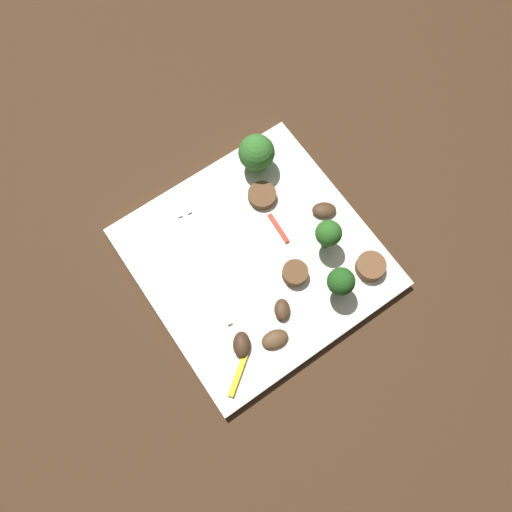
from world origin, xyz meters
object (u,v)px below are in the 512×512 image
at_px(sausage_slice_2, 295,273).
at_px(broccoli_floret_0, 257,153).
at_px(sausage_slice_0, 262,195).
at_px(broccoli_floret_1, 341,282).
at_px(pepper_strip_0, 278,228).
at_px(broccoli_floret_2, 328,234).
at_px(fork, 197,244).
at_px(sausage_slice_1, 370,266).
at_px(mushroom_2, 275,339).
at_px(mushroom_3, 282,310).
at_px(mushroom_0, 242,345).
at_px(pepper_strip_1, 238,375).
at_px(plate, 256,258).
at_px(mushroom_1, 324,210).

bearing_deg(sausage_slice_2, broccoli_floret_0, -17.52).
bearing_deg(sausage_slice_0, broccoli_floret_1, -178.89).
xyz_separation_m(broccoli_floret_0, pepper_strip_0, (-0.08, 0.03, -0.03)).
relative_size(broccoli_floret_2, sausage_slice_2, 1.76).
relative_size(fork, broccoli_floret_1, 3.42).
bearing_deg(sausage_slice_0, sausage_slice_1, -160.79).
bearing_deg(mushroom_2, broccoli_floret_0, -29.44).
xyz_separation_m(fork, broccoli_floret_0, (0.05, -0.12, 0.03)).
xyz_separation_m(broccoli_floret_0, mushroom_3, (-0.17, 0.08, -0.03)).
height_order(broccoli_floret_2, mushroom_0, broccoli_floret_2).
bearing_deg(sausage_slice_2, broccoli_floret_1, -145.95).
bearing_deg(sausage_slice_0, pepper_strip_1, 138.06).
bearing_deg(pepper_strip_0, fork, 67.27).
relative_size(broccoli_floret_0, pepper_strip_0, 1.32).
bearing_deg(plate, sausage_slice_2, -152.18).
relative_size(sausage_slice_1, mushroom_0, 1.17).
relative_size(plate, broccoli_floret_0, 4.85).
bearing_deg(sausage_slice_1, pepper_strip_0, 30.13).
distance_m(fork, sausage_slice_1, 0.20).
height_order(mushroom_2, pepper_strip_0, mushroom_2).
bearing_deg(mushroom_1, plate, 89.66).
height_order(sausage_slice_0, sausage_slice_2, sausage_slice_2).
relative_size(sausage_slice_1, mushroom_1, 1.18).
bearing_deg(broccoli_floret_1, broccoli_floret_2, -23.47).
height_order(plate, mushroom_1, mushroom_1).
bearing_deg(mushroom_1, sausage_slice_0, 40.56).
bearing_deg(mushroom_3, mushroom_1, -58.14).
bearing_deg(fork, pepper_strip_1, 175.21).
height_order(sausage_slice_0, mushroom_1, same).
xyz_separation_m(broccoli_floret_1, broccoli_floret_2, (0.05, -0.02, 0.00)).
relative_size(sausage_slice_1, pepper_strip_0, 0.83).
distance_m(mushroom_0, mushroom_3, 0.06).
bearing_deg(mushroom_0, broccoli_floret_2, -73.84).
distance_m(broccoli_floret_0, pepper_strip_0, 0.09).
distance_m(sausage_slice_0, sausage_slice_2, 0.11).
xyz_separation_m(fork, pepper_strip_0, (-0.04, -0.09, 0.00)).
xyz_separation_m(fork, mushroom_2, (-0.14, -0.01, 0.00)).
distance_m(sausage_slice_0, mushroom_1, 0.08).
bearing_deg(fork, pepper_strip_0, -101.00).
bearing_deg(broccoli_floret_1, fork, 36.28).
bearing_deg(pepper_strip_0, plate, 107.60).
xyz_separation_m(broccoli_floret_2, sausage_slice_0, (0.09, 0.03, -0.03)).
bearing_deg(mushroom_1, sausage_slice_2, 120.07).
height_order(sausage_slice_1, mushroom_3, sausage_slice_1).
distance_m(mushroom_3, pepper_strip_1, 0.09).
relative_size(sausage_slice_2, pepper_strip_0, 0.72).
bearing_deg(sausage_slice_2, mushroom_1, -59.93).
height_order(broccoli_floret_2, pepper_strip_0, broccoli_floret_2).
bearing_deg(pepper_strip_1, mushroom_3, -68.90).
distance_m(sausage_slice_2, pepper_strip_1, 0.13).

